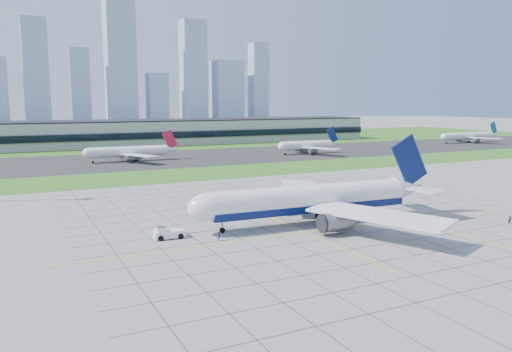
{
  "coord_description": "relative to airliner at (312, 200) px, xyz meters",
  "views": [
    {
      "loc": [
        -63.9,
        -87.76,
        26.84
      ],
      "look_at": [
        -4.21,
        32.22,
        7.0
      ],
      "focal_mm": 35.0,
      "sensor_mm": 36.0,
      "label": 1
    }
  ],
  "objects": [
    {
      "name": "apron_markings",
      "position": [
        4.53,
        6.66,
        -5.26
      ],
      "size": [
        120.0,
        130.0,
        0.03
      ],
      "color": "#474744",
      "rests_on": "ground"
    },
    {
      "name": "distant_jet_1",
      "position": [
        -10.31,
        137.7,
        -0.78
      ],
      "size": [
        41.23,
        42.66,
        14.08
      ],
      "color": "white",
      "rests_on": "ground"
    },
    {
      "name": "crew_near",
      "position": [
        -24.09,
        -4.15,
        -4.32
      ],
      "size": [
        0.62,
        0.79,
        1.9
      ],
      "primitive_type": "imported",
      "rotation": [
        0.0,
        0.0,
        1.3
      ],
      "color": "black",
      "rests_on": "ground"
    },
    {
      "name": "airliner",
      "position": [
        0.0,
        0.0,
        0.0
      ],
      "size": [
        61.27,
        61.98,
        19.28
      ],
      "rotation": [
        0.0,
        0.0,
        -0.05
      ],
      "color": "white",
      "rests_on": "ground"
    },
    {
      "name": "ground",
      "position": [
        4.1,
        -4.43,
        -5.27
      ],
      "size": [
        1400.0,
        1400.0,
        0.0
      ],
      "primitive_type": "plane",
      "color": "gray",
      "rests_on": "ground"
    },
    {
      "name": "terminal",
      "position": [
        44.1,
        225.44,
        2.62
      ],
      "size": [
        260.0,
        43.0,
        15.8
      ],
      "color": "#B7B7B2",
      "rests_on": "ground"
    },
    {
      "name": "city_skyline",
      "position": [
        -4.61,
        515.57,
        53.82
      ],
      "size": [
        523.0,
        32.4,
        160.0
      ],
      "color": "#96ACC5",
      "rests_on": "ground"
    },
    {
      "name": "pushback_tug",
      "position": [
        -32.61,
        1.94,
        -4.18
      ],
      "size": [
        8.85,
        3.35,
        2.44
      ],
      "rotation": [
        0.0,
        0.0,
        -0.05
      ],
      "color": "white",
      "rests_on": "ground"
    },
    {
      "name": "asphalt_taxiway",
      "position": [
        4.1,
        140.57,
        -5.24
      ],
      "size": [
        700.0,
        75.0,
        0.04
      ],
      "primitive_type": "cube",
      "color": "#383838",
      "rests_on": "ground"
    },
    {
      "name": "distant_jet_3",
      "position": [
        216.94,
        143.67,
        -0.78
      ],
      "size": [
        50.28,
        42.66,
        14.08
      ],
      "color": "white",
      "rests_on": "ground"
    },
    {
      "name": "grass_median",
      "position": [
        4.1,
        85.57,
        -5.25
      ],
      "size": [
        700.0,
        35.0,
        0.04
      ],
      "primitive_type": "cube",
      "color": "#3D7120",
      "rests_on": "ground"
    },
    {
      "name": "crew_far",
      "position": [
        39.1,
        -20.51,
        -4.37
      ],
      "size": [
        0.96,
        0.79,
        1.81
      ],
      "primitive_type": "imported",
      "rotation": [
        0.0,
        0.0,
        -0.12
      ],
      "color": "black",
      "rests_on": "ground"
    },
    {
      "name": "grass_far",
      "position": [
        4.1,
        250.57,
        -5.25
      ],
      "size": [
        700.0,
        145.0,
        0.04
      ],
      "primitive_type": "cube",
      "color": "#3D7120",
      "rests_on": "ground"
    },
    {
      "name": "distant_jet_2",
      "position": [
        81.03,
        130.09,
        -0.79
      ],
      "size": [
        34.55,
        42.66,
        14.08
      ],
      "color": "white",
      "rests_on": "ground"
    }
  ]
}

